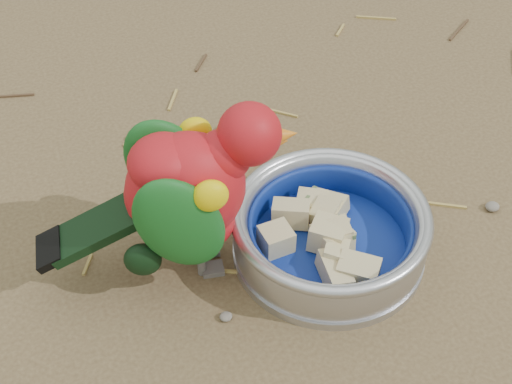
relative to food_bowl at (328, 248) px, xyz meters
name	(u,v)px	position (x,y,z in m)	size (l,w,h in m)	color
ground	(273,261)	(-0.06, 0.01, -0.01)	(60.00, 60.00, 0.00)	brown
food_bowl	(328,248)	(0.00, 0.00, 0.00)	(0.20, 0.20, 0.02)	#B2B2BA
bowl_wall	(330,229)	(0.00, 0.00, 0.03)	(0.20, 0.20, 0.04)	#B2B2BA
fruit_wedges	(330,233)	(0.00, 0.00, 0.02)	(0.12, 0.12, 0.03)	#C9B883
lory_parrot	(191,200)	(-0.14, 0.03, 0.09)	(0.11, 0.24, 0.19)	#AB1219
ground_debris	(309,242)	(-0.01, 0.02, -0.01)	(0.90, 0.80, 0.01)	#A98D47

